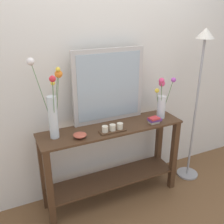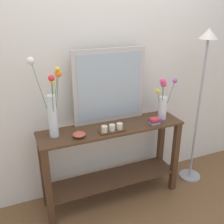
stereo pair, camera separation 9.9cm
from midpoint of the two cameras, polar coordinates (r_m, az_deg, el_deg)
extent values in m
cube|color=brown|center=(2.87, 1.04, -18.06)|extent=(7.00, 6.00, 0.02)
cube|color=silver|center=(2.51, -1.50, 10.79)|extent=(6.40, 0.08, 2.70)
cube|color=#472D1C|center=(2.43, 1.17, -3.51)|extent=(1.38, 0.35, 0.02)
cube|color=#472D1C|center=(2.73, 1.07, -14.36)|extent=(1.32, 0.31, 0.02)
cube|color=#472D1C|center=(2.38, -12.60, -16.21)|extent=(0.06, 0.06, 0.78)
cube|color=#472D1C|center=(2.82, 14.64, -9.65)|extent=(0.06, 0.06, 0.78)
cube|color=#472D1C|center=(2.60, -13.78, -12.60)|extent=(0.06, 0.06, 0.78)
cube|color=#472D1C|center=(3.01, 11.53, -7.17)|extent=(0.06, 0.06, 0.78)
cube|color=#B7B2AD|center=(2.44, 0.64, 5.69)|extent=(0.71, 0.03, 0.70)
cube|color=#9EADB7|center=(2.43, 0.77, 5.60)|extent=(0.63, 0.00, 0.62)
cylinder|color=silver|center=(2.23, -11.68, -0.95)|extent=(0.08, 0.08, 0.37)
cylinder|color=#4C753D|center=(2.21, -11.44, 0.60)|extent=(0.02, 0.01, 0.46)
sphere|color=yellow|center=(2.14, -11.69, 6.40)|extent=(0.04, 0.04, 0.04)
cylinder|color=#4C753D|center=(2.20, -13.52, 2.74)|extent=(0.13, 0.10, 0.63)
sphere|color=silver|center=(2.16, -16.19, 10.76)|extent=(0.06, 0.06, 0.06)
cylinder|color=#4C753D|center=(2.18, -11.13, 1.90)|extent=(0.09, 0.01, 0.57)
sphere|color=yellow|center=(2.12, -10.57, 9.29)|extent=(0.04, 0.04, 0.04)
cylinder|color=#4C753D|center=(2.21, -10.77, 1.60)|extent=(0.07, 0.01, 0.53)
sphere|color=orange|center=(2.14, -10.44, 8.34)|extent=(0.06, 0.06, 0.06)
cylinder|color=#4C753D|center=(2.16, -11.51, 0.89)|extent=(0.01, 0.08, 0.52)
sphere|color=red|center=(2.04, -11.80, 7.28)|extent=(0.05, 0.05, 0.05)
cylinder|color=silver|center=(2.62, 12.13, 0.87)|extent=(0.08, 0.08, 0.23)
cylinder|color=#4C753D|center=(2.59, 13.43, 2.74)|extent=(0.07, 0.05, 0.38)
sphere|color=#B24CB7|center=(2.54, 14.78, 6.67)|extent=(0.05, 0.05, 0.05)
cylinder|color=#4C753D|center=(2.59, 11.43, 1.69)|extent=(0.05, 0.02, 0.27)
sphere|color=yellow|center=(2.54, 11.19, 4.52)|extent=(0.04, 0.04, 0.04)
cylinder|color=#4C753D|center=(2.55, 12.15, 2.61)|extent=(0.06, 0.04, 0.38)
sphere|color=#EA4275|center=(2.46, 12.22, 6.61)|extent=(0.05, 0.05, 0.05)
cylinder|color=#4C753D|center=(2.64, 12.18, 2.50)|extent=(0.04, 0.07, 0.32)
sphere|color=#EA4275|center=(2.63, 12.35, 6.00)|extent=(0.06, 0.06, 0.06)
cube|color=#472D1C|center=(2.34, 1.23, -4.17)|extent=(0.24, 0.09, 0.01)
cylinder|color=beige|center=(2.30, -0.45, -3.74)|extent=(0.06, 0.06, 0.05)
cylinder|color=beige|center=(2.33, 1.24, -3.43)|extent=(0.06, 0.06, 0.05)
cylinder|color=beige|center=(2.35, 2.89, -3.13)|extent=(0.06, 0.06, 0.05)
cylinder|color=#B24C38|center=(2.26, -5.99, -5.39)|extent=(0.05, 0.05, 0.01)
ellipsoid|color=#B24C38|center=(2.25, -6.02, -4.90)|extent=(0.12, 0.12, 0.04)
cube|color=#B2A893|center=(2.53, 10.44, -2.35)|extent=(0.10, 0.07, 0.02)
cube|color=#663884|center=(2.52, 10.61, -1.81)|extent=(0.12, 0.08, 0.02)
cube|color=#C63338|center=(2.50, 10.49, -1.55)|extent=(0.10, 0.08, 0.02)
cylinder|color=#9E9EA3|center=(3.27, 17.50, -13.18)|extent=(0.24, 0.24, 0.02)
cylinder|color=#9E9EA3|center=(2.90, 19.27, -0.46)|extent=(0.02, 0.02, 1.54)
cone|color=beige|center=(2.71, 21.54, 15.76)|extent=(0.18, 0.18, 0.10)
camera|label=1|loc=(0.05, -88.80, 0.49)|focal=41.62mm
camera|label=2|loc=(0.05, 91.20, -0.49)|focal=41.62mm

